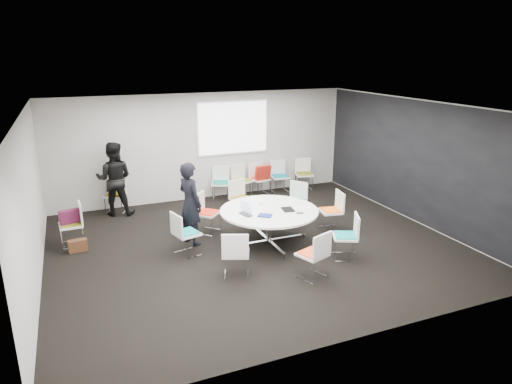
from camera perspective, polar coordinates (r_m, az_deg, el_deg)
name	(u,v)px	position (r m, az deg, el deg)	size (l,w,h in m)	color
room_shell	(259,179)	(9.00, 0.35, 1.66)	(8.08, 7.08, 2.88)	black
conference_table	(269,220)	(9.34, 1.63, -3.48)	(2.00, 2.00, 0.73)	silver
projection_screen	(233,128)	(12.32, -2.87, 8.00)	(1.90, 0.03, 1.35)	white
chair_ring_a	(331,218)	(10.24, 9.33, -3.26)	(0.52, 0.53, 0.88)	silver
chair_ring_b	(295,208)	(10.78, 4.85, -2.02)	(0.63, 0.63, 0.88)	silver
chair_ring_c	(241,206)	(10.92, -1.84, -1.72)	(0.55, 0.54, 0.88)	silver
chair_ring_d	(207,220)	(10.03, -6.09, -3.56)	(0.64, 0.64, 0.88)	silver
chair_ring_e	(186,242)	(9.00, -8.69, -6.15)	(0.55, 0.56, 0.88)	silver
chair_ring_f	(236,262)	(8.08, -2.54, -8.75)	(0.59, 0.59, 0.88)	silver
chair_ring_g	(313,263)	(8.09, 7.09, -8.84)	(0.59, 0.58, 0.88)	silver
chair_ring_h	(345,245)	(8.93, 11.08, -6.47)	(0.60, 0.61, 0.88)	silver
chair_back_a	(221,189)	(12.25, -4.43, 0.35)	(0.60, 0.59, 0.88)	silver
chair_back_b	(242,187)	(12.44, -1.73, 0.66)	(0.57, 0.56, 0.88)	silver
chair_back_c	(260,185)	(12.62, 0.46, 0.92)	(0.54, 0.53, 0.88)	silver
chair_back_d	(280,182)	(12.87, 3.00, 1.21)	(0.49, 0.48, 0.88)	silver
chair_back_e	(304,180)	(13.16, 6.00, 1.50)	(0.56, 0.55, 0.88)	silver
chair_spare_left	(73,232)	(10.06, -21.94, -4.70)	(0.47, 0.48, 0.88)	silver
chair_person_back	(116,201)	(11.74, -17.09, -1.12)	(0.60, 0.60, 0.88)	silver
person_main	(190,204)	(9.32, -8.23, -1.44)	(0.63, 0.41, 1.72)	black
person_back	(114,179)	(11.41, -17.30, 1.58)	(0.87, 0.68, 1.78)	black
laptop	(248,214)	(9.00, -1.07, -2.74)	(0.33, 0.21, 0.03)	#333338
laptop_lid	(246,206)	(9.06, -1.31, -1.82)	(0.30, 0.02, 0.22)	silver
notebook_black	(288,209)	(9.27, 4.00, -2.19)	(0.22, 0.30, 0.02)	black
tablet_folio	(265,216)	(8.91, 1.14, -2.96)	(0.26, 0.20, 0.03)	navy
papers_right	(292,202)	(9.78, 4.56, -1.22)	(0.30, 0.21, 0.00)	silver
papers_front	(301,208)	(9.41, 5.66, -1.99)	(0.30, 0.21, 0.00)	silver
cup	(261,203)	(9.53, 0.58, -1.39)	(0.08, 0.08, 0.09)	white
phone	(300,213)	(9.11, 5.50, -2.63)	(0.14, 0.07, 0.01)	black
maroon_bag	(70,217)	(9.94, -22.25, -2.87)	(0.40, 0.14, 0.28)	#4E1430
brown_bag	(78,246)	(9.77, -21.38, -6.25)	(0.36, 0.16, 0.24)	#4A2917
red_jacket	(263,172)	(12.31, 0.88, 2.55)	(0.44, 0.10, 0.35)	#A31E14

